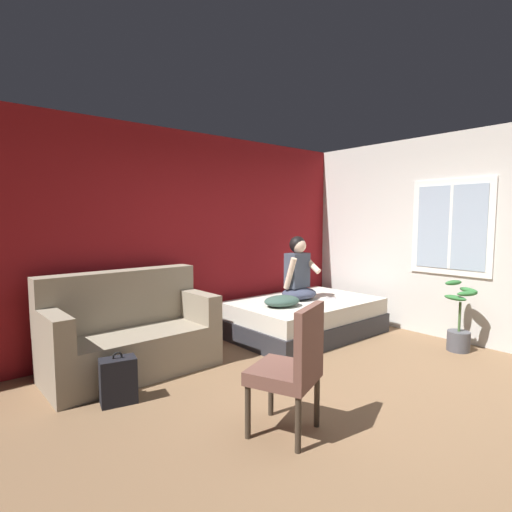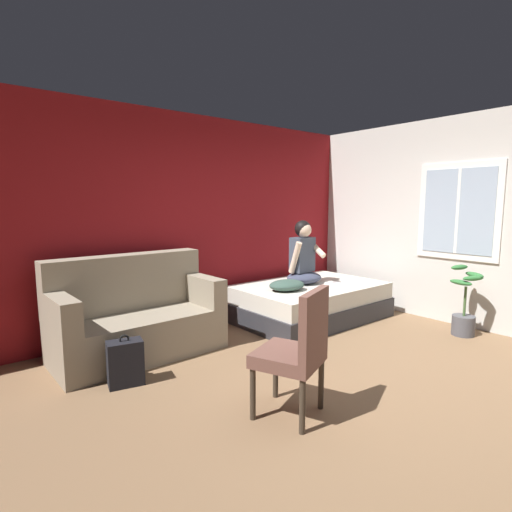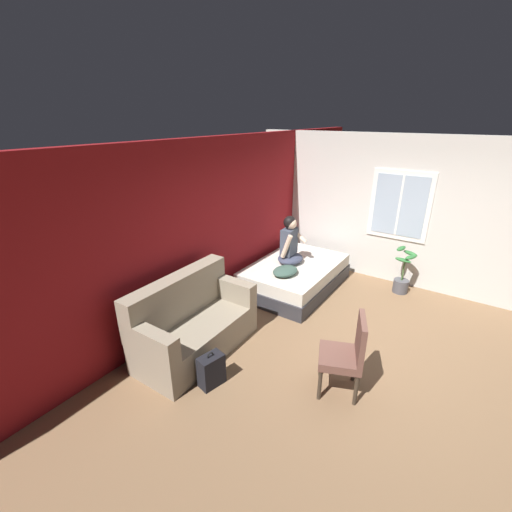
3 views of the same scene
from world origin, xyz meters
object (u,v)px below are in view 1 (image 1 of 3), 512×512
Objects in this scene: side_chair at (292,365)px; backpack at (118,381)px; bed at (305,317)px; potted_plant at (459,326)px; throw_pillow at (282,301)px; cell_phone at (331,298)px; couch at (130,334)px; person_seated at (298,274)px.

side_chair reaches higher than backpack.
bed is 2.41× the size of potted_plant.
potted_plant is (3.67, -1.30, 0.11)m from backpack.
potted_plant is at bearing -48.05° from throw_pillow.
potted_plant is (0.55, -1.52, -0.18)m from cell_phone.
couch is 1.96× the size of person_seated.
throw_pillow is 2.16m from potted_plant.
cell_phone is at bearing 3.96° from backpack.
person_seated reaches higher than side_chair.
potted_plant is at bearing -19.49° from backpack.
side_chair reaches higher than throw_pillow.
throw_pillow is (2.24, 0.29, 0.36)m from backpack.
side_chair is 2.89m from potted_plant.
backpack is at bearing -172.55° from throw_pillow.
cell_phone reaches higher than bed.
couch is 2.02× the size of potted_plant.
bed is at bearing 118.65° from potted_plant.
couch is 1.75× the size of side_chair.
person_seated is 2.86m from backpack.
cell_phone reaches higher than backpack.
bed is 2.62m from side_chair.
side_chair is 1.12× the size of person_seated.
couch reaches higher than backpack.
throw_pillow is at bearing -10.82° from couch.
backpack is (-0.38, -0.65, -0.20)m from couch.
bed is 0.47m from cell_phone.
throw_pillow is (1.86, -0.36, 0.16)m from couch.
potted_plant is (0.91, -1.67, 0.07)m from bed.
potted_plant reaches higher than bed.
bed is 2.34× the size of person_seated.
potted_plant is at bearing 62.71° from cell_phone.
couch reaches higher than bed.
cell_phone is at bearing 110.07° from potted_plant.
person_seated is 1.82× the size of throw_pillow.
throw_pillow reaches higher than bed.
potted_plant is at bearing -61.35° from bed.
side_chair is at bearing -131.71° from throw_pillow.
couch is 2.41m from person_seated.
couch reaches higher than potted_plant.
bed is 1.91m from potted_plant.
backpack is at bearing 120.75° from side_chair.
bed is 2.40m from couch.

